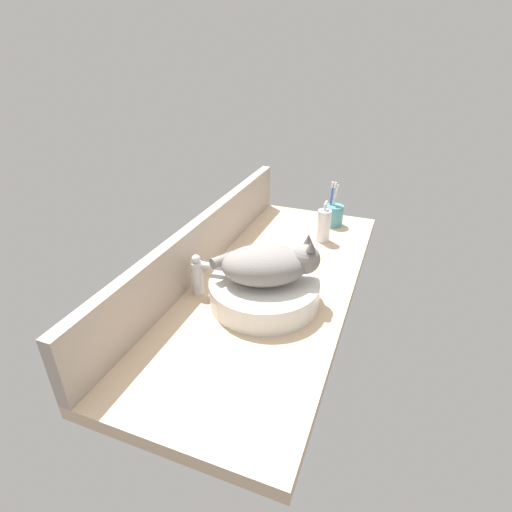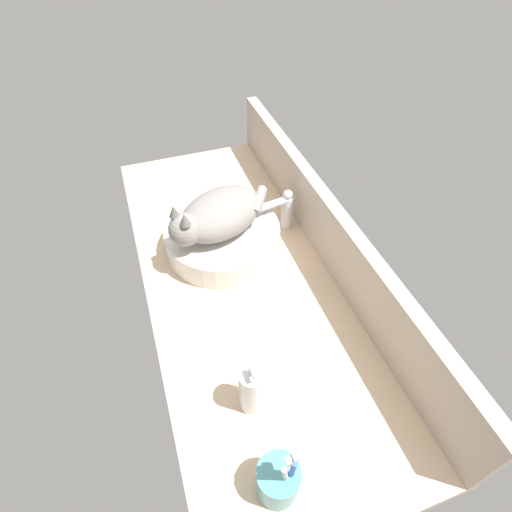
{
  "view_description": "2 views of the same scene",
  "coord_description": "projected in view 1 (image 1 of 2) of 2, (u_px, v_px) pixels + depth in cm",
  "views": [
    {
      "loc": [
        -106.1,
        -35.86,
        71.01
      ],
      "look_at": [
        -3.0,
        3.86,
        10.38
      ],
      "focal_mm": 28.0,
      "sensor_mm": 36.0,
      "label": 1
    },
    {
      "loc": [
        71.02,
        -20.59,
        83.5
      ],
      "look_at": [
        4.48,
        2.5,
        10.41
      ],
      "focal_mm": 28.0,
      "sensor_mm": 36.0,
      "label": 2
    }
  ],
  "objects": [
    {
      "name": "faucet",
      "position": [
        201.0,
        273.0,
        1.23
      ],
      "size": [
        4.2,
        11.86,
        13.6
      ],
      "color": "silver",
      "rests_on": "ground_plane"
    },
    {
      "name": "soap_dispenser",
      "position": [
        324.0,
        225.0,
        1.56
      ],
      "size": [
        5.31,
        5.31,
        16.13
      ],
      "color": "silver",
      "rests_on": "ground_plane"
    },
    {
      "name": "cat",
      "position": [
        269.0,
        264.0,
        1.16
      ],
      "size": [
        25.97,
        30.59,
        14.0
      ],
      "color": "gray",
      "rests_on": "sink_basin"
    },
    {
      "name": "ground_plane",
      "position": [
        270.0,
        286.0,
        1.33
      ],
      "size": [
        129.92,
        53.13,
        4.0
      ],
      "primitive_type": "cube",
      "color": "#D1B28E"
    },
    {
      "name": "sink_basin",
      "position": [
        264.0,
        291.0,
        1.2
      ],
      "size": [
        33.1,
        33.1,
        7.53
      ],
      "primitive_type": "cylinder",
      "color": "silver",
      "rests_on": "ground_plane"
    },
    {
      "name": "backsplash_panel",
      "position": [
        202.0,
        244.0,
        1.36
      ],
      "size": [
        129.92,
        3.6,
        18.78
      ],
      "primitive_type": "cube",
      "color": "#AD9E8E",
      "rests_on": "ground_plane"
    },
    {
      "name": "toothbrush_cup",
      "position": [
        334.0,
        215.0,
        1.7
      ],
      "size": [
        7.92,
        7.92,
        18.69
      ],
      "color": "teal",
      "rests_on": "ground_plane"
    }
  ]
}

